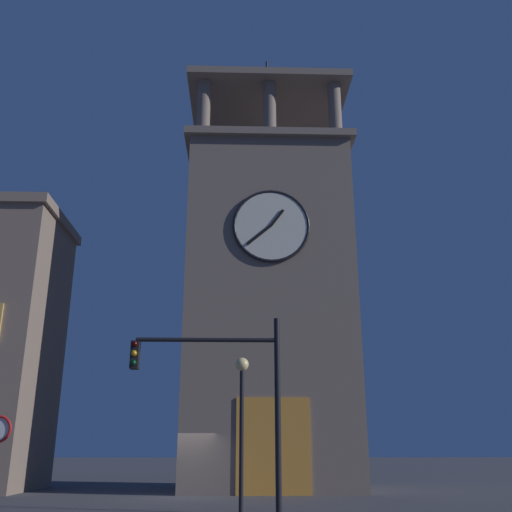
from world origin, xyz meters
name	(u,v)px	position (x,y,z in m)	size (l,w,h in m)	color
ground_plane	(183,497)	(0.00, 0.00, 0.00)	(200.00, 200.00, 0.00)	#424247
clocktower	(268,301)	(-3.72, -3.58, 9.15)	(8.80, 6.93, 24.00)	#75665B
traffic_signal_near	(227,385)	(-1.88, 9.76, 3.50)	(4.04, 0.41, 5.31)	black
street_lamp	(242,401)	(-2.31, 6.40, 3.33)	(0.44, 0.44, 4.72)	black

